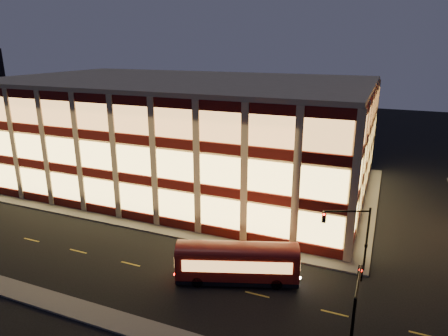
% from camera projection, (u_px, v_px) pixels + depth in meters
% --- Properties ---
extents(ground, '(200.00, 200.00, 0.00)m').
position_uv_depth(ground, '(132.00, 229.00, 42.77)').
color(ground, black).
rests_on(ground, ground).
extents(sidewalk_office_south, '(54.00, 2.00, 0.15)m').
position_uv_depth(sidewalk_office_south, '(115.00, 220.00, 44.73)').
color(sidewalk_office_south, '#514F4C').
rests_on(sidewalk_office_south, ground).
extents(sidewalk_office_east, '(2.00, 30.00, 0.15)m').
position_uv_depth(sidewalk_office_east, '(369.00, 204.00, 49.29)').
color(sidewalk_office_east, '#514F4C').
rests_on(sidewalk_office_east, ground).
extents(sidewalk_near, '(100.00, 2.00, 0.15)m').
position_uv_depth(sidewalk_near, '(35.00, 296.00, 31.29)').
color(sidewalk_near, '#514F4C').
rests_on(sidewalk_near, ground).
extents(office_building, '(50.45, 30.45, 14.50)m').
position_uv_depth(office_building, '(182.00, 131.00, 56.60)').
color(office_building, tan).
rests_on(office_building, ground).
extents(traffic_signal_far, '(3.79, 1.87, 6.00)m').
position_uv_depth(traffic_signal_far, '(352.00, 229.00, 33.60)').
color(traffic_signal_far, black).
rests_on(traffic_signal_far, ground).
extents(traffic_signal_near, '(0.32, 4.45, 6.00)m').
position_uv_depth(traffic_signal_near, '(355.00, 311.00, 23.19)').
color(traffic_signal_near, black).
rests_on(traffic_signal_near, ground).
extents(trolley_bus, '(10.30, 5.75, 3.40)m').
position_uv_depth(trolley_bus, '(237.00, 260.00, 33.00)').
color(trolley_bus, maroon).
rests_on(trolley_bus, ground).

